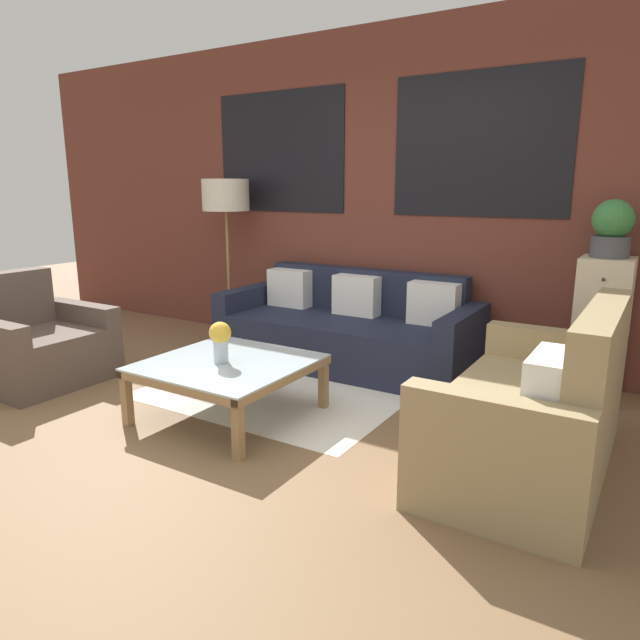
{
  "coord_description": "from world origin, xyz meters",
  "views": [
    {
      "loc": [
        2.32,
        -2.17,
        1.48
      ],
      "look_at": [
        0.23,
        1.21,
        0.55
      ],
      "focal_mm": 32.0,
      "sensor_mm": 36.0,
      "label": 1
    }
  ],
  "objects_px": {
    "drawer_cabinet": "(600,329)",
    "potted_plant": "(612,228)",
    "flower_vase": "(220,339)",
    "settee_vintage": "(535,416)",
    "couch_dark": "(348,331)",
    "armchair_corner": "(39,346)",
    "floor_lamp": "(226,200)",
    "coffee_table": "(228,369)"
  },
  "relations": [
    {
      "from": "couch_dark",
      "to": "settee_vintage",
      "type": "relative_size",
      "value": 1.45
    },
    {
      "from": "couch_dark",
      "to": "drawer_cabinet",
      "type": "height_order",
      "value": "drawer_cabinet"
    },
    {
      "from": "armchair_corner",
      "to": "floor_lamp",
      "type": "relative_size",
      "value": 0.57
    },
    {
      "from": "couch_dark",
      "to": "floor_lamp",
      "type": "distance_m",
      "value": 1.77
    },
    {
      "from": "potted_plant",
      "to": "flower_vase",
      "type": "relative_size",
      "value": 1.45
    },
    {
      "from": "couch_dark",
      "to": "flower_vase",
      "type": "height_order",
      "value": "couch_dark"
    },
    {
      "from": "potted_plant",
      "to": "settee_vintage",
      "type": "bearing_deg",
      "value": -95.93
    },
    {
      "from": "drawer_cabinet",
      "to": "couch_dark",
      "type": "bearing_deg",
      "value": -173.44
    },
    {
      "from": "drawer_cabinet",
      "to": "flower_vase",
      "type": "xyz_separation_m",
      "value": [
        -2.02,
        -1.7,
        0.03
      ]
    },
    {
      "from": "potted_plant",
      "to": "floor_lamp",
      "type": "bearing_deg",
      "value": -178.08
    },
    {
      "from": "armchair_corner",
      "to": "flower_vase",
      "type": "relative_size",
      "value": 3.28
    },
    {
      "from": "potted_plant",
      "to": "flower_vase",
      "type": "height_order",
      "value": "potted_plant"
    },
    {
      "from": "couch_dark",
      "to": "drawer_cabinet",
      "type": "relative_size",
      "value": 2.16
    },
    {
      "from": "settee_vintage",
      "to": "armchair_corner",
      "type": "distance_m",
      "value": 3.62
    },
    {
      "from": "potted_plant",
      "to": "flower_vase",
      "type": "xyz_separation_m",
      "value": [
        -2.02,
        -1.7,
        -0.67
      ]
    },
    {
      "from": "settee_vintage",
      "to": "potted_plant",
      "type": "xyz_separation_m",
      "value": [
        0.14,
        1.38,
        0.9
      ]
    },
    {
      "from": "armchair_corner",
      "to": "drawer_cabinet",
      "type": "relative_size",
      "value": 0.88
    },
    {
      "from": "armchair_corner",
      "to": "drawer_cabinet",
      "type": "xyz_separation_m",
      "value": [
        3.72,
        1.88,
        0.23
      ]
    },
    {
      "from": "flower_vase",
      "to": "coffee_table",
      "type": "bearing_deg",
      "value": 76.11
    },
    {
      "from": "armchair_corner",
      "to": "coffee_table",
      "type": "xyz_separation_m",
      "value": [
        1.72,
        0.23,
        0.05
      ]
    },
    {
      "from": "armchair_corner",
      "to": "couch_dark",
      "type": "bearing_deg",
      "value": 42.46
    },
    {
      "from": "settee_vintage",
      "to": "drawer_cabinet",
      "type": "distance_m",
      "value": 1.4
    },
    {
      "from": "couch_dark",
      "to": "drawer_cabinet",
      "type": "bearing_deg",
      "value": 6.56
    },
    {
      "from": "armchair_corner",
      "to": "coffee_table",
      "type": "height_order",
      "value": "armchair_corner"
    },
    {
      "from": "couch_dark",
      "to": "potted_plant",
      "type": "relative_size",
      "value": 5.56
    },
    {
      "from": "coffee_table",
      "to": "drawer_cabinet",
      "type": "bearing_deg",
      "value": 39.41
    },
    {
      "from": "settee_vintage",
      "to": "drawer_cabinet",
      "type": "height_order",
      "value": "drawer_cabinet"
    },
    {
      "from": "drawer_cabinet",
      "to": "potted_plant",
      "type": "bearing_deg",
      "value": 90.0
    },
    {
      "from": "coffee_table",
      "to": "floor_lamp",
      "type": "distance_m",
      "value": 2.26
    },
    {
      "from": "couch_dark",
      "to": "settee_vintage",
      "type": "xyz_separation_m",
      "value": [
        1.77,
        -1.16,
        0.03
      ]
    },
    {
      "from": "couch_dark",
      "to": "armchair_corner",
      "type": "height_order",
      "value": "armchair_corner"
    },
    {
      "from": "couch_dark",
      "to": "floor_lamp",
      "type": "bearing_deg",
      "value": 175.57
    },
    {
      "from": "settee_vintage",
      "to": "flower_vase",
      "type": "distance_m",
      "value": 1.92
    },
    {
      "from": "couch_dark",
      "to": "flower_vase",
      "type": "distance_m",
      "value": 1.5
    },
    {
      "from": "drawer_cabinet",
      "to": "floor_lamp",
      "type": "bearing_deg",
      "value": -178.08
    },
    {
      "from": "settee_vintage",
      "to": "floor_lamp",
      "type": "relative_size",
      "value": 0.96
    },
    {
      "from": "couch_dark",
      "to": "settee_vintage",
      "type": "distance_m",
      "value": 2.11
    },
    {
      "from": "floor_lamp",
      "to": "potted_plant",
      "type": "bearing_deg",
      "value": 1.92
    },
    {
      "from": "settee_vintage",
      "to": "flower_vase",
      "type": "bearing_deg",
      "value": -170.27
    },
    {
      "from": "settee_vintage",
      "to": "drawer_cabinet",
      "type": "relative_size",
      "value": 1.49
    },
    {
      "from": "armchair_corner",
      "to": "drawer_cabinet",
      "type": "distance_m",
      "value": 4.18
    },
    {
      "from": "couch_dark",
      "to": "floor_lamp",
      "type": "relative_size",
      "value": 1.4
    }
  ]
}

